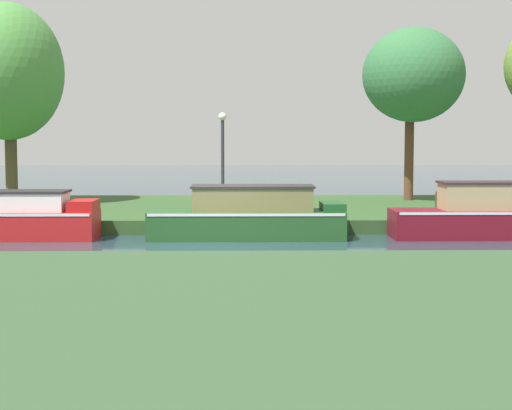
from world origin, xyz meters
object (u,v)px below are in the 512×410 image
object	(u,v)px
forest_barge	(250,216)
red_narrowboat	(5,218)
willow_tree_left	(7,72)
willow_tree_centre	(413,76)
mooring_post_far	(438,205)
lamp_post	(223,151)
mooring_post_near	(40,205)

from	to	relation	value
forest_barge	red_narrowboat	size ratio (longest dim) A/B	1.03
willow_tree_left	willow_tree_centre	xyz separation A→B (m)	(14.30, 0.69, -0.04)
forest_barge	mooring_post_far	xyz separation A→B (m)	(5.41, 1.48, 0.18)
red_narrowboat	lamp_post	xyz separation A→B (m)	(5.73, 2.56, 1.74)
willow_tree_centre	forest_barge	bearing A→B (deg)	-127.82
willow_tree_left	lamp_post	bearing A→B (deg)	-30.31
lamp_post	mooring_post_near	distance (m)	5.49
willow_tree_centre	mooring_post_near	distance (m)	14.04
willow_tree_left	willow_tree_centre	distance (m)	14.32
willow_tree_centre	mooring_post_far	size ratio (longest dim) A/B	8.24
mooring_post_far	lamp_post	bearing A→B (deg)	170.08
willow_tree_left	willow_tree_centre	size ratio (longest dim) A/B	1.12
red_narrowboat	willow_tree_left	bearing A→B (deg)	104.76
red_narrowboat	willow_tree_centre	xyz separation A→B (m)	(12.46, 7.67, 4.35)
willow_tree_left	mooring_post_near	distance (m)	7.31
red_narrowboat	mooring_post_far	distance (m)	12.01
willow_tree_left	red_narrowboat	bearing A→B (deg)	-75.24
mooring_post_near	lamp_post	bearing A→B (deg)	11.80
forest_barge	lamp_post	world-z (taller)	lamp_post
lamp_post	mooring_post_near	size ratio (longest dim) A/B	3.80
mooring_post_near	willow_tree_centre	bearing A→B (deg)	27.49
willow_tree_centre	mooring_post_near	world-z (taller)	willow_tree_centre
willow_tree_centre	mooring_post_near	xyz separation A→B (m)	(-11.90, -6.19, -4.12)
forest_barge	willow_tree_left	distance (m)	11.73
red_narrowboat	lamp_post	world-z (taller)	lamp_post
mooring_post_far	forest_barge	bearing A→B (deg)	-164.70
forest_barge	red_narrowboat	xyz separation A→B (m)	(-6.51, -0.00, -0.04)
lamp_post	willow_tree_left	bearing A→B (deg)	149.69
willow_tree_centre	lamp_post	size ratio (longest dim) A/B	2.05
red_narrowboat	willow_tree_centre	world-z (taller)	willow_tree_centre
willow_tree_centre	lamp_post	distance (m)	8.85
lamp_post	red_narrowboat	bearing A→B (deg)	-155.93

